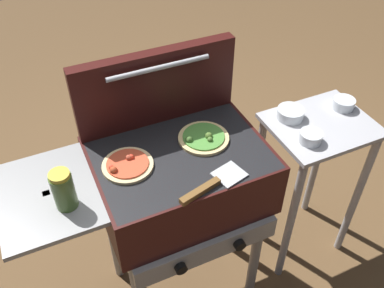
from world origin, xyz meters
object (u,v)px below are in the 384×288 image
at_px(grill, 177,181).
at_px(topping_bowl_far, 290,114).
at_px(topping_bowl_middle, 311,137).
at_px(prep_table, 311,163).
at_px(spatula, 213,184).
at_px(sauce_jar, 63,190).
at_px(pizza_veggie, 203,138).
at_px(topping_bowl_near, 344,104).
at_px(pizza_pepperoni, 127,165).

height_order(grill, topping_bowl_far, grill).
relative_size(topping_bowl_far, topping_bowl_middle, 1.25).
xyz_separation_m(prep_table, topping_bowl_far, (-0.10, 0.09, 0.26)).
xyz_separation_m(spatula, topping_bowl_far, (0.52, 0.29, -0.08)).
xyz_separation_m(sauce_jar, prep_table, (1.09, 0.08, -0.40)).
bearing_deg(topping_bowl_middle, grill, 172.98).
bearing_deg(pizza_veggie, topping_bowl_far, 8.41).
xyz_separation_m(prep_table, topping_bowl_near, (0.15, 0.05, 0.26)).
bearing_deg(spatula, pizza_veggie, 71.68).
distance_m(pizza_veggie, pizza_pepperoni, 0.31).
relative_size(grill, pizza_pepperoni, 5.30).
bearing_deg(spatula, topping_bowl_far, 29.02).
relative_size(grill, topping_bowl_middle, 10.29).
xyz_separation_m(pizza_pepperoni, topping_bowl_near, (1.01, 0.05, -0.08)).
xyz_separation_m(pizza_pepperoni, topping_bowl_middle, (0.74, -0.08, -0.08)).
xyz_separation_m(pizza_veggie, topping_bowl_far, (0.45, 0.07, -0.08)).
bearing_deg(spatula, topping_bowl_near, 17.91).
distance_m(grill, prep_table, 0.70).
distance_m(spatula, topping_bowl_near, 0.82).
xyz_separation_m(grill, topping_bowl_near, (0.83, 0.06, 0.08)).
bearing_deg(topping_bowl_middle, topping_bowl_far, 84.82).
bearing_deg(grill, spatula, -76.00).
height_order(grill, pizza_veggie, pizza_veggie).
bearing_deg(topping_bowl_far, pizza_pepperoni, -173.53).
height_order(topping_bowl_far, topping_bowl_middle, same).
distance_m(pizza_pepperoni, topping_bowl_middle, 0.75).
relative_size(pizza_pepperoni, topping_bowl_far, 1.56).
distance_m(spatula, prep_table, 0.74).
relative_size(pizza_pepperoni, topping_bowl_near, 1.87).
bearing_deg(pizza_pepperoni, spatula, -41.49).
bearing_deg(topping_bowl_middle, spatula, -166.09).
xyz_separation_m(pizza_veggie, pizza_pepperoni, (-0.31, -0.02, 0.00)).
distance_m(spatula, topping_bowl_far, 0.60).
bearing_deg(topping_bowl_near, pizza_pepperoni, -177.34).
height_order(grill, prep_table, grill).
bearing_deg(topping_bowl_near, pizza_veggie, -177.74).
bearing_deg(topping_bowl_middle, pizza_veggie, 167.28).
relative_size(pizza_pepperoni, prep_table, 0.22).
relative_size(prep_table, topping_bowl_middle, 8.69).
xyz_separation_m(pizza_veggie, sauce_jar, (-0.53, -0.10, 0.06)).
bearing_deg(topping_bowl_near, sauce_jar, -173.89).
bearing_deg(prep_table, topping_bowl_middle, -147.98).
height_order(sauce_jar, topping_bowl_middle, sauce_jar).
relative_size(pizza_pepperoni, sauce_jar, 1.27).
relative_size(pizza_veggie, sauce_jar, 1.34).
relative_size(prep_table, topping_bowl_near, 8.37).
relative_size(spatula, prep_table, 0.33).
bearing_deg(grill, topping_bowl_middle, -7.02).
xyz_separation_m(grill, pizza_veggie, (0.12, 0.03, 0.15)).
height_order(pizza_veggie, sauce_jar, sauce_jar).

